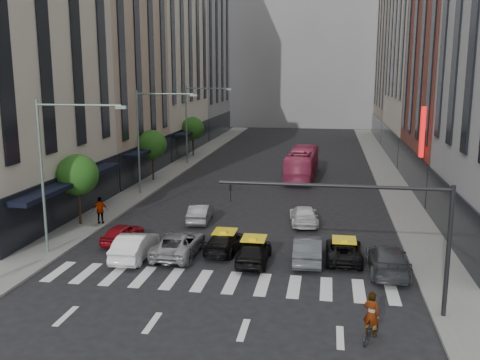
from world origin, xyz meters
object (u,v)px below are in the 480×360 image
at_px(streetlamp_far, 194,114).
at_px(bus, 302,163).
at_px(car_red, 123,233).
at_px(car_white_front, 135,246).
at_px(taxi_left, 225,242).
at_px(streetlamp_near, 56,157).
at_px(taxi_center, 254,251).
at_px(pedestrian_far, 100,210).
at_px(streetlamp_mid, 148,128).
at_px(motorcycle, 370,331).

distance_m(streetlamp_far, bus, 14.73).
xyz_separation_m(streetlamp_far, bus, (12.76, -5.90, -4.38)).
bearing_deg(bus, car_red, 69.01).
xyz_separation_m(car_red, car_white_front, (1.80, -2.61, 0.13)).
bearing_deg(car_white_front, taxi_left, -159.02).
xyz_separation_m(streetlamp_near, taxi_center, (11.35, 0.54, -5.18)).
bearing_deg(car_red, taxi_left, -177.90).
distance_m(streetlamp_near, car_red, 6.54).
bearing_deg(bus, streetlamp_far, -22.33).
distance_m(streetlamp_far, pedestrian_far, 26.15).
bearing_deg(taxi_center, streetlamp_far, -69.65).
bearing_deg(streetlamp_near, taxi_left, 13.18).
relative_size(streetlamp_far, car_red, 2.44).
distance_m(car_red, taxi_left, 6.75).
distance_m(streetlamp_near, taxi_left, 10.97).
bearing_deg(streetlamp_near, car_white_front, 2.61).
bearing_deg(streetlamp_mid, car_red, -78.67).
bearing_deg(taxi_center, car_white_front, 3.31).
height_order(streetlamp_mid, motorcycle, streetlamp_mid).
bearing_deg(streetlamp_near, streetlamp_far, 90.00).
relative_size(streetlamp_far, bus, 0.82).
height_order(taxi_center, bus, bus).
height_order(streetlamp_mid, bus, streetlamp_mid).
xyz_separation_m(taxi_left, taxi_center, (1.98, -1.65, 0.10)).
distance_m(streetlamp_near, streetlamp_far, 32.00).
bearing_deg(taxi_center, streetlamp_near, 3.24).
bearing_deg(streetlamp_far, taxi_left, -72.55).
height_order(streetlamp_near, streetlamp_far, same).
height_order(car_white_front, bus, bus).
bearing_deg(bus, pedestrian_far, 58.97).
xyz_separation_m(streetlamp_mid, streetlamp_far, (0.00, 16.00, 0.00)).
height_order(car_red, taxi_center, taxi_center).
distance_m(bus, pedestrian_far, 23.76).
bearing_deg(taxi_center, taxi_left, -39.32).
height_order(streetlamp_far, car_red, streetlamp_far).
distance_m(car_white_front, pedestrian_far, 7.76).
xyz_separation_m(car_white_front, taxi_center, (6.91, 0.34, -0.04)).
bearing_deg(car_red, pedestrian_far, -41.94).
xyz_separation_m(streetlamp_near, car_white_front, (4.44, 0.20, -5.14)).
bearing_deg(bus, car_white_front, 74.68).
bearing_deg(car_white_front, streetlamp_mid, -75.33).
bearing_deg(motorcycle, taxi_left, -26.55).
bearing_deg(streetlamp_mid, pedestrian_far, -92.10).
distance_m(streetlamp_near, car_white_front, 6.80).
bearing_deg(streetlamp_mid, bus, 38.34).
relative_size(streetlamp_near, streetlamp_far, 1.00).
relative_size(streetlamp_far, taxi_left, 2.08).
height_order(streetlamp_near, motorcycle, streetlamp_near).
distance_m(streetlamp_far, car_red, 29.78).
bearing_deg(car_red, bus, -106.16).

